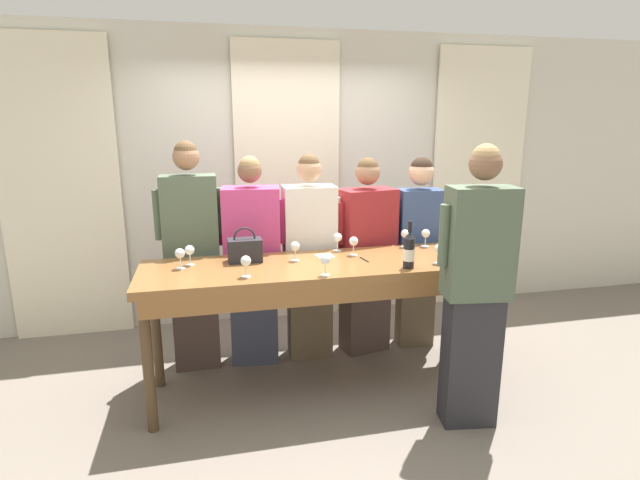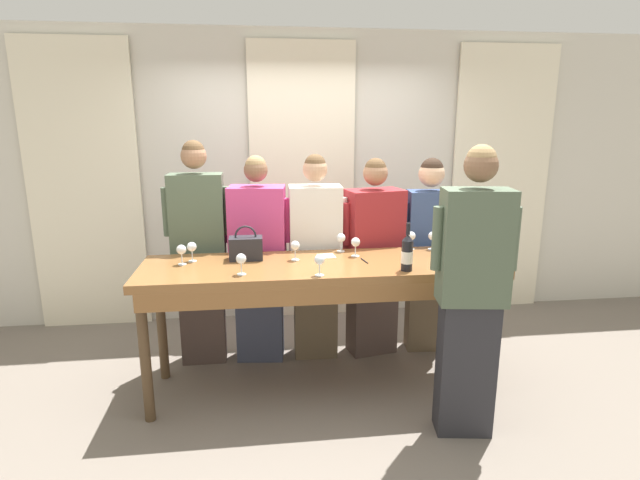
% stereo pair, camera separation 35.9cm
% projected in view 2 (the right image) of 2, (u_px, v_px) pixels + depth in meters
% --- Properties ---
extents(ground_plane, '(18.00, 18.00, 0.00)m').
position_uv_depth(ground_plane, '(321.00, 386.00, 3.79)').
color(ground_plane, '#70665B').
extents(wall_back, '(12.00, 0.06, 2.80)m').
position_uv_depth(wall_back, '(302.00, 179.00, 4.93)').
color(wall_back, beige).
rests_on(wall_back, ground_plane).
extents(curtain_panel_left, '(1.01, 0.03, 2.69)m').
position_uv_depth(curtain_panel_left, '(84.00, 189.00, 4.63)').
color(curtain_panel_left, '#EFE5C6').
rests_on(curtain_panel_left, ground_plane).
extents(curtain_panel_center, '(1.01, 0.03, 2.69)m').
position_uv_depth(curtain_panel_center, '(303.00, 185.00, 4.88)').
color(curtain_panel_center, '#EFE5C6').
rests_on(curtain_panel_center, ground_plane).
extents(curtain_panel_right, '(1.01, 0.03, 2.69)m').
position_uv_depth(curtain_panel_right, '(500.00, 182.00, 5.12)').
color(curtain_panel_right, '#EFE5C6').
rests_on(curtain_panel_right, ground_plane).
extents(tasting_bar, '(2.55, 0.73, 0.98)m').
position_uv_depth(tasting_bar, '(322.00, 277.00, 3.56)').
color(tasting_bar, brown).
rests_on(tasting_bar, ground_plane).
extents(wine_bottle, '(0.08, 0.08, 0.33)m').
position_uv_depth(wine_bottle, '(407.00, 253.00, 3.35)').
color(wine_bottle, black).
rests_on(wine_bottle, tasting_bar).
extents(handbag, '(0.24, 0.14, 0.25)m').
position_uv_depth(handbag, '(246.00, 248.00, 3.63)').
color(handbag, '#232328').
rests_on(handbag, tasting_bar).
extents(wine_glass_front_left, '(0.07, 0.07, 0.14)m').
position_uv_depth(wine_glass_front_left, '(241.00, 259.00, 3.27)').
color(wine_glass_front_left, white).
rests_on(wine_glass_front_left, tasting_bar).
extents(wine_glass_front_mid, '(0.07, 0.07, 0.14)m').
position_uv_depth(wine_glass_front_mid, '(341.00, 239.00, 3.84)').
color(wine_glass_front_mid, white).
rests_on(wine_glass_front_mid, tasting_bar).
extents(wine_glass_front_right, '(0.07, 0.07, 0.14)m').
position_uv_depth(wine_glass_front_right, '(356.00, 243.00, 3.71)').
color(wine_glass_front_right, white).
rests_on(wine_glass_front_right, tasting_bar).
extents(wine_glass_center_left, '(0.07, 0.07, 0.14)m').
position_uv_depth(wine_glass_center_left, '(295.00, 246.00, 3.60)').
color(wine_glass_center_left, white).
rests_on(wine_glass_center_left, tasting_bar).
extents(wine_glass_center_mid, '(0.07, 0.07, 0.14)m').
position_uv_depth(wine_glass_center_mid, '(319.00, 260.00, 3.25)').
color(wine_glass_center_mid, white).
rests_on(wine_glass_center_mid, tasting_bar).
extents(wine_glass_center_right, '(0.07, 0.07, 0.14)m').
position_uv_depth(wine_glass_center_right, '(181.00, 250.00, 3.49)').
color(wine_glass_center_right, white).
rests_on(wine_glass_center_right, tasting_bar).
extents(wine_glass_back_left, '(0.07, 0.07, 0.14)m').
position_uv_depth(wine_glass_back_left, '(433.00, 237.00, 3.90)').
color(wine_glass_back_left, white).
rests_on(wine_glass_back_left, tasting_bar).
extents(wine_glass_back_mid, '(0.07, 0.07, 0.14)m').
position_uv_depth(wine_glass_back_mid, '(192.00, 247.00, 3.57)').
color(wine_glass_back_mid, white).
rests_on(wine_glass_back_mid, tasting_bar).
extents(wine_glass_back_right, '(0.07, 0.07, 0.14)m').
position_uv_depth(wine_glass_back_right, '(440.00, 253.00, 3.43)').
color(wine_glass_back_right, white).
rests_on(wine_glass_back_right, tasting_bar).
extents(wine_glass_near_host, '(0.07, 0.07, 0.14)m').
position_uv_depth(wine_glass_near_host, '(411.00, 236.00, 3.90)').
color(wine_glass_near_host, white).
rests_on(wine_glass_near_host, tasting_bar).
extents(napkin, '(0.13, 0.13, 0.00)m').
position_uv_depth(napkin, '(326.00, 256.00, 3.73)').
color(napkin, white).
rests_on(napkin, tasting_bar).
extents(pen, '(0.03, 0.13, 0.01)m').
position_uv_depth(pen, '(365.00, 261.00, 3.59)').
color(pen, black).
rests_on(pen, tasting_bar).
extents(guest_olive_jacket, '(0.53, 0.22, 1.82)m').
position_uv_depth(guest_olive_jacket, '(199.00, 252.00, 3.99)').
color(guest_olive_jacket, '#473833').
rests_on(guest_olive_jacket, ground_plane).
extents(guest_pink_top, '(0.56, 0.33, 1.70)m').
position_uv_depth(guest_pink_top, '(259.00, 261.00, 4.07)').
color(guest_pink_top, '#383D51').
rests_on(guest_pink_top, ground_plane).
extents(guest_cream_sweater, '(0.53, 0.28, 1.71)m').
position_uv_depth(guest_cream_sweater, '(315.00, 257.00, 4.12)').
color(guest_cream_sweater, brown).
rests_on(guest_cream_sweater, ground_plane).
extents(guest_striped_shirt, '(0.57, 0.36, 1.67)m').
position_uv_depth(guest_striped_shirt, '(373.00, 258.00, 4.18)').
color(guest_striped_shirt, '#473833').
rests_on(guest_striped_shirt, ground_plane).
extents(guest_navy_coat, '(0.48, 0.25, 1.67)m').
position_uv_depth(guest_navy_coat, '(428.00, 251.00, 4.23)').
color(guest_navy_coat, brown).
rests_on(guest_navy_coat, ground_plane).
extents(host_pouring, '(0.52, 0.29, 1.84)m').
position_uv_depth(host_pouring, '(471.00, 293.00, 3.04)').
color(host_pouring, '#28282D').
rests_on(host_pouring, ground_plane).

